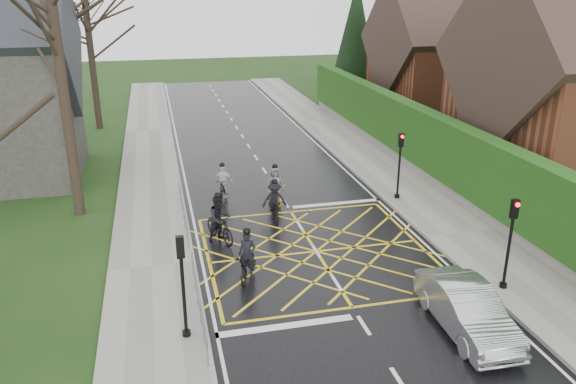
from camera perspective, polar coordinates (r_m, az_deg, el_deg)
name	(u,v)px	position (r m, az deg, el deg)	size (l,w,h in m)	color
ground	(316,252)	(21.17, 2.89, -6.06)	(120.00, 120.00, 0.00)	#193210
road	(316,251)	(21.16, 2.89, -6.05)	(9.00, 80.00, 0.01)	black
sidewalk_right	(461,234)	(23.41, 17.18, -4.11)	(3.00, 80.00, 0.15)	gray
sidewalk_left	(152,267)	(20.43, -13.63, -7.46)	(3.00, 80.00, 0.15)	gray
stone_wall	(432,177)	(28.98, 14.38, 1.49)	(0.50, 38.00, 0.70)	slate
hedge	(435,143)	(28.48, 14.69, 4.82)	(0.90, 38.00, 2.80)	#1C3C10
house_far	(448,61)	(41.73, 15.98, 12.65)	(9.80, 8.80, 10.30)	brown
conifer	(355,42)	(47.25, 6.85, 14.86)	(4.60, 4.60, 10.00)	black
tree_near	(54,25)	(24.47, -22.66, 15.36)	(9.24, 9.24, 11.44)	black
tree_mid	(54,0)	(32.49, -22.64, 17.52)	(10.08, 10.08, 12.48)	black
tree_far	(87,20)	(40.41, -19.74, 16.08)	(8.40, 8.40, 10.40)	black
railing_south	(198,296)	(17.03, -9.08, -10.36)	(0.05, 5.04, 1.03)	slate
railing_north	(183,204)	(23.79, -10.65, -1.26)	(0.05, 6.04, 1.03)	slate
traffic_light_ne	(399,167)	(25.91, 11.23, 2.56)	(0.24, 0.31, 3.21)	black
traffic_light_se	(509,245)	(19.13, 21.55, -5.05)	(0.24, 0.31, 3.21)	black
traffic_light_sw	(183,288)	(15.71, -10.60, -9.57)	(0.24, 0.31, 3.21)	black
cyclist_rear	(248,262)	(19.19, -4.10, -7.07)	(1.29, 1.97, 1.81)	black
cyclist_back	(219,223)	(21.88, -6.99, -3.10)	(1.28, 2.05, 1.99)	black
cyclist_mid	(275,204)	(23.77, -1.34, -1.27)	(1.10, 1.88, 1.78)	black
cyclist_front	(223,185)	(26.28, -6.62, 0.71)	(0.99, 1.78, 1.72)	black
cyclist_lead	(275,189)	(25.62, -1.30, 0.31)	(0.85, 1.90, 1.81)	gold
car	(467,309)	(17.16, 17.71, -11.27)	(1.46, 4.18, 1.38)	#B9BCC1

